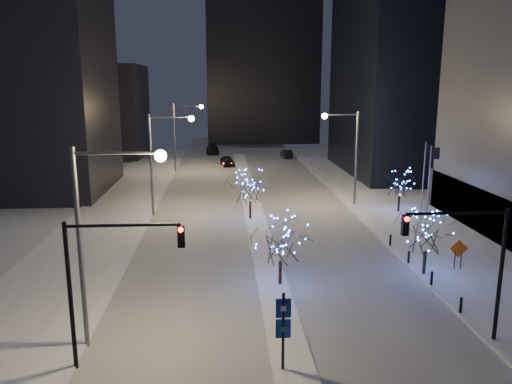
{
  "coord_description": "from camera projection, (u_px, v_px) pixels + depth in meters",
  "views": [
    {
      "loc": [
        -3.16,
        -21.26,
        12.86
      ],
      "look_at": [
        -0.67,
        14.61,
        5.0
      ],
      "focal_mm": 35.0,
      "sensor_mm": 36.0,
      "label": 1
    }
  ],
  "objects": [
    {
      "name": "street_lamp_w_near",
      "position": [
        101.0,
        220.0,
        23.63
      ],
      "size": [
        4.4,
        0.56,
        10.0
      ],
      "color": "#595E66",
      "rests_on": "ground"
    },
    {
      "name": "wayfinding_sign",
      "position": [
        283.0,
        324.0,
        22.19
      ],
      "size": [
        0.68,
        0.13,
        3.85
      ],
      "rotation": [
        0.0,
        0.0,
        0.01
      ],
      "color": "black",
      "rests_on": "ground"
    },
    {
      "name": "east_sidewalk",
      "position": [
        428.0,
        231.0,
        44.17
      ],
      "size": [
        10.0,
        90.0,
        0.15
      ],
      "primitive_type": "cube",
      "color": "white",
      "rests_on": "ground"
    },
    {
      "name": "bollards",
      "position": [
        420.0,
        267.0,
        33.98
      ],
      "size": [
        0.16,
        12.16,
        0.9
      ],
      "color": "black",
      "rests_on": "east_sidewalk"
    },
    {
      "name": "holiday_tree_plaza_far",
      "position": [
        400.0,
        184.0,
        50.0
      ],
      "size": [
        4.34,
        4.34,
        4.3
      ],
      "color": "black",
      "rests_on": "east_sidewalk"
    },
    {
      "name": "median",
      "position": [
        252.0,
        206.0,
        52.9
      ],
      "size": [
        2.0,
        80.0,
        0.15
      ],
      "primitive_type": "cube",
      "color": "white",
      "rests_on": "ground"
    },
    {
      "name": "traffic_signal_west",
      "position": [
        104.0,
        270.0,
        22.09
      ],
      "size": [
        5.26,
        0.43,
        7.0
      ],
      "color": "black",
      "rests_on": "ground"
    },
    {
      "name": "street_lamp_east",
      "position": [
        348.0,
        146.0,
        52.22
      ],
      "size": [
        3.9,
        0.56,
        10.0
      ],
      "color": "#595E66",
      "rests_on": "ground"
    },
    {
      "name": "flagpoles",
      "position": [
        426.0,
        185.0,
        40.37
      ],
      "size": [
        1.35,
        2.6,
        8.0
      ],
      "color": "silver",
      "rests_on": "east_sidewalk"
    },
    {
      "name": "car_far",
      "position": [
        212.0,
        149.0,
        92.7
      ],
      "size": [
        2.58,
        5.78,
        1.65
      ],
      "primitive_type": "imported",
      "rotation": [
        0.0,
        0.0,
        0.05
      ],
      "color": "black",
      "rests_on": "ground"
    },
    {
      "name": "construction_sign",
      "position": [
        459.0,
        251.0,
        34.64
      ],
      "size": [
        1.29,
        0.08,
        2.13
      ],
      "rotation": [
        0.0,
        0.0,
        -0.02
      ],
      "color": "black",
      "rests_on": "east_sidewalk"
    },
    {
      "name": "filler_west_far",
      "position": [
        92.0,
        111.0,
        88.43
      ],
      "size": [
        18.0,
        16.0,
        16.0
      ],
      "primitive_type": "cube",
      "color": "black",
      "rests_on": "ground"
    },
    {
      "name": "car_near",
      "position": [
        227.0,
        161.0,
        79.32
      ],
      "size": [
        2.54,
        4.76,
        1.54
      ],
      "primitive_type": "imported",
      "rotation": [
        0.0,
        0.0,
        0.17
      ],
      "color": "black",
      "rests_on": "ground"
    },
    {
      "name": "horizon_block",
      "position": [
        262.0,
        45.0,
        109.26
      ],
      "size": [
        24.0,
        14.0,
        42.0
      ],
      "primitive_type": "cube",
      "color": "black",
      "rests_on": "ground"
    },
    {
      "name": "ground",
      "position": [
        291.0,
        360.0,
        23.68
      ],
      "size": [
        160.0,
        160.0,
        0.0
      ],
      "primitive_type": "plane",
      "color": "silver",
      "rests_on": "ground"
    },
    {
      "name": "holiday_tree_median_near",
      "position": [
        281.0,
        241.0,
        31.73
      ],
      "size": [
        4.26,
        4.26,
        4.45
      ],
      "color": "black",
      "rests_on": "median"
    },
    {
      "name": "west_sidewalk",
      "position": [
        95.0,
        238.0,
        42.21
      ],
      "size": [
        8.0,
        90.0,
        0.15
      ],
      "primitive_type": "cube",
      "color": "white",
      "rests_on": "ground"
    },
    {
      "name": "holiday_tree_plaza_near",
      "position": [
        427.0,
        232.0,
        33.43
      ],
      "size": [
        4.32,
        4.32,
        4.57
      ],
      "color": "black",
      "rests_on": "east_sidewalk"
    },
    {
      "name": "car_mid",
      "position": [
        287.0,
        154.0,
        87.93
      ],
      "size": [
        1.89,
        4.31,
        1.38
      ],
      "primitive_type": "imported",
      "rotation": [
        0.0,
        0.0,
        3.25
      ],
      "color": "black",
      "rests_on": "ground"
    },
    {
      "name": "filler_west_near",
      "position": [
        8.0,
        91.0,
        58.21
      ],
      "size": [
        22.0,
        18.0,
        24.0
      ],
      "primitive_type": "cube",
      "color": "black",
      "rests_on": "ground"
    },
    {
      "name": "traffic_signal_east",
      "position": [
        472.0,
        253.0,
        24.24
      ],
      "size": [
        5.26,
        0.43,
        7.0
      ],
      "color": "black",
      "rests_on": "ground"
    },
    {
      "name": "road",
      "position": [
        250.0,
        197.0,
        57.79
      ],
      "size": [
        20.0,
        130.0,
        0.02
      ],
      "primitive_type": "cube",
      "color": "#ADB2BC",
      "rests_on": "ground"
    },
    {
      "name": "holiday_tree_median_far",
      "position": [
        250.0,
        187.0,
        47.36
      ],
      "size": [
        4.76,
        4.76,
        4.72
      ],
      "color": "black",
      "rests_on": "median"
    },
    {
      "name": "street_lamp_w_far",
      "position": [
        181.0,
        128.0,
        72.36
      ],
      "size": [
        4.4,
        0.56,
        10.0
      ],
      "color": "#595E66",
      "rests_on": "ground"
    },
    {
      "name": "street_lamp_w_mid",
      "position": [
        162.0,
        151.0,
        48.0
      ],
      "size": [
        4.4,
        0.56,
        10.0
      ],
      "color": "#595E66",
      "rests_on": "ground"
    }
  ]
}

